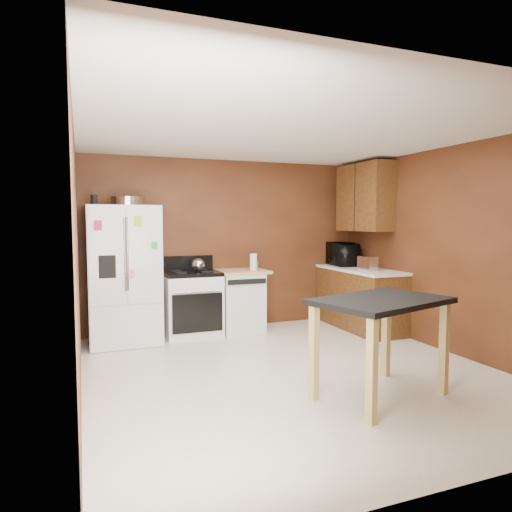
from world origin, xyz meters
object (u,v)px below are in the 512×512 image
green_canister (255,265)px  toaster (368,263)px  roasting_pan (128,201)px  gas_range (192,303)px  island (381,314)px  paper_towel (253,262)px  microwave (342,255)px  refrigerator (124,275)px  pen_cup (94,200)px  kettle (198,265)px  dishwasher (240,300)px

green_canister → toaster: size_ratio=0.42×
roasting_pan → gas_range: (0.84, 0.06, -1.39)m
island → green_canister: bearing=92.3°
paper_towel → microwave: (1.54, 0.08, 0.05)m
roasting_pan → island: roasting_pan is taller
toaster → microwave: bearing=82.3°
gas_range → island: (1.08, -2.82, 0.30)m
island → refrigerator: bearing=125.8°
pen_cup → microwave: (3.69, 0.18, -0.80)m
pen_cup → gas_range: 1.89m
paper_towel → island: bearing=-86.2°
gas_range → roasting_pan: bearing=-176.1°
kettle → toaster: toaster is taller
pen_cup → refrigerator: bearing=16.3°
pen_cup → island: size_ratio=0.09×
paper_towel → green_canister: bearing=59.7°
island → paper_towel: bearing=93.8°
pen_cup → kettle: (1.34, 0.13, -0.87)m
kettle → dishwasher: 0.83m
kettle → microwave: size_ratio=0.31×
green_canister → toaster: (1.42, -0.80, 0.05)m
paper_towel → green_canister: size_ratio=2.11×
refrigerator → gas_range: bearing=3.8°
toaster → microwave: (0.06, 0.77, 0.06)m
pen_cup → refrigerator: (0.35, 0.10, -0.96)m
pen_cup → dishwasher: bearing=5.4°
paper_towel → dishwasher: size_ratio=0.27×
roasting_pan → paper_towel: size_ratio=1.85×
green_canister → dishwasher: bearing=-173.7°
pen_cup → paper_towel: bearing=2.7°
toaster → refrigerator: bearing=164.8°
microwave → dishwasher: (-1.72, 0.00, -0.61)m
toaster → gas_range: size_ratio=0.25×
gas_range → island: 3.03m
roasting_pan → dishwasher: bearing=3.0°
pen_cup → refrigerator: 1.03m
kettle → island: 2.96m
toaster → island: (-1.30, -2.07, -0.23)m
dishwasher → island: island is taller
roasting_pan → island: 3.53m
gas_range → green_canister: bearing=3.0°
microwave → green_canister: bearing=95.3°
pen_cup → island: 3.70m
pen_cup → green_canister: pen_cup is taller
roasting_pan → island: bearing=-55.2°
microwave → island: size_ratio=0.43×
toaster → paper_towel: bearing=151.7°
kettle → toaster: (2.29, -0.71, 0.01)m
kettle → microwave: 2.35m
refrigerator → island: (1.99, -2.76, -0.13)m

